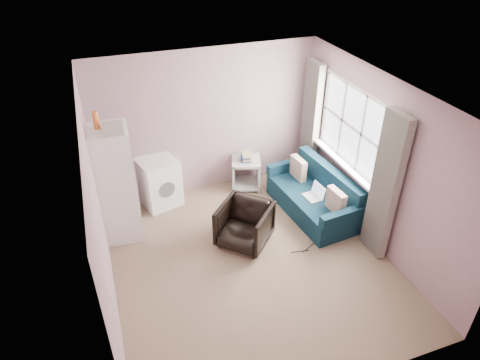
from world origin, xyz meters
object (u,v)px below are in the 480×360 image
object	(u,v)px
washing_machine	(159,181)
sofa	(315,197)
side_table	(246,171)
fridge	(115,184)
armchair	(244,223)

from	to	relation	value
washing_machine	sofa	distance (m)	2.60
side_table	washing_machine	bearing A→B (deg)	179.52
washing_machine	sofa	size ratio (longest dim) A/B	0.46
washing_machine	side_table	bearing A→B (deg)	-16.08
sofa	side_table	bearing A→B (deg)	120.38
washing_machine	sofa	world-z (taller)	washing_machine
washing_machine	fridge	bearing A→B (deg)	-155.12
fridge	sofa	xyz separation A→B (m)	(3.06, -0.50, -0.62)
armchair	washing_machine	xyz separation A→B (m)	(-0.99, 1.45, 0.07)
armchair	side_table	world-z (taller)	armchair
fridge	side_table	size ratio (longest dim) A/B	2.99
fridge	sofa	world-z (taller)	fridge
fridge	washing_machine	xyz separation A→B (m)	(0.71, 0.61, -0.47)
fridge	side_table	bearing A→B (deg)	17.88
armchair	washing_machine	size ratio (longest dim) A/B	0.88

